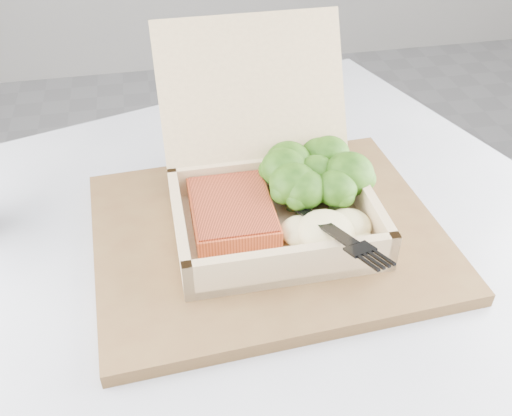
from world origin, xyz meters
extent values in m
cube|color=#B4B7BF|center=(0.21, -0.10, 0.71)|extent=(0.98, 0.98, 0.03)
cube|color=brown|center=(0.22, -0.05, 0.73)|extent=(0.38, 0.31, 0.02)
cube|color=tan|center=(0.23, -0.06, 0.74)|extent=(0.21, 0.16, 0.01)
cube|color=tan|center=(0.13, -0.06, 0.76)|extent=(0.01, 0.16, 0.04)
cube|color=tan|center=(0.33, -0.06, 0.76)|extent=(0.01, 0.16, 0.04)
cube|color=tan|center=(0.23, -0.13, 0.76)|extent=(0.21, 0.01, 0.04)
cube|color=tan|center=(0.23, 0.02, 0.76)|extent=(0.21, 0.01, 0.04)
cube|color=tan|center=(0.23, 0.07, 0.85)|extent=(0.21, 0.09, 0.15)
cube|color=#D05528|center=(0.19, -0.04, 0.76)|extent=(0.09, 0.11, 0.02)
ellipsoid|color=#F3E39D|center=(0.27, -0.09, 0.77)|extent=(0.10, 0.08, 0.03)
cube|color=black|center=(0.25, -0.04, 0.78)|extent=(0.04, 0.12, 0.03)
cube|color=black|center=(0.27, -0.12, 0.78)|extent=(0.04, 0.05, 0.02)
cube|color=silver|center=(0.21, 0.14, 0.72)|extent=(0.09, 0.14, 0.00)
camera|label=1|loc=(0.12, -0.51, 1.14)|focal=40.00mm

